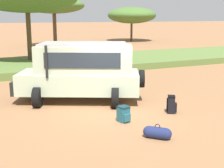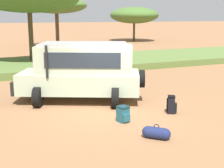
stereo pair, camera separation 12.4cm
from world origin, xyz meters
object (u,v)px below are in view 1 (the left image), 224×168
(backpack_cluster_center, at_px, (172,105))
(acacia_tree_right_mid, at_px, (54,6))
(duffel_bag_low_black_case, at_px, (157,133))
(backpack_beside_front_wheel, at_px, (124,114))
(acacia_tree_far_right, at_px, (132,15))
(safari_vehicle, at_px, (82,71))

(backpack_cluster_center, xyz_separation_m, acacia_tree_right_mid, (2.80, 27.57, 4.36))
(backpack_cluster_center, relative_size, duffel_bag_low_black_case, 0.93)
(backpack_beside_front_wheel, bearing_deg, acacia_tree_far_right, 61.48)
(backpack_beside_front_wheel, relative_size, duffel_bag_low_black_case, 0.77)
(duffel_bag_low_black_case, bearing_deg, backpack_beside_front_wheel, 97.55)
(duffel_bag_low_black_case, height_order, acacia_tree_far_right, acacia_tree_far_right)
(safari_vehicle, height_order, backpack_cluster_center, safari_vehicle)
(duffel_bag_low_black_case, xyz_separation_m, acacia_tree_far_right, (16.33, 32.21, 3.42))
(backpack_cluster_center, distance_m, acacia_tree_right_mid, 28.05)
(backpack_beside_front_wheel, distance_m, acacia_tree_right_mid, 28.45)
(safari_vehicle, relative_size, backpack_beside_front_wheel, 9.86)
(duffel_bag_low_black_case, distance_m, acacia_tree_right_mid, 30.12)
(safari_vehicle, xyz_separation_m, acacia_tree_right_mid, (5.24, 24.61, 3.39))
(safari_vehicle, relative_size, backpack_cluster_center, 8.14)
(safari_vehicle, distance_m, backpack_cluster_center, 3.95)
(backpack_beside_front_wheel, xyz_separation_m, acacia_tree_right_mid, (4.84, 27.69, 4.42))
(backpack_cluster_center, bearing_deg, acacia_tree_far_right, 64.42)
(duffel_bag_low_black_case, bearing_deg, acacia_tree_right_mid, 81.10)
(acacia_tree_right_mid, bearing_deg, backpack_beside_front_wheel, -99.91)
(acacia_tree_far_right, bearing_deg, backpack_beside_front_wheel, -118.52)
(backpack_cluster_center, xyz_separation_m, acacia_tree_far_right, (14.53, 30.35, 3.28))
(backpack_cluster_center, distance_m, duffel_bag_low_black_case, 2.59)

